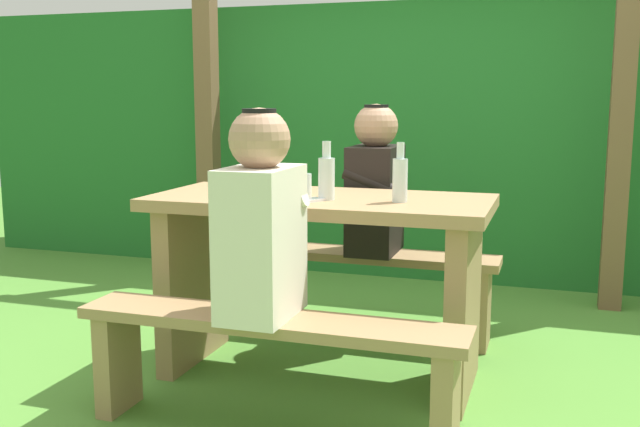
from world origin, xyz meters
The scene contains 14 objects.
ground_plane centered at (0.00, 0.00, 0.00)m, with size 12.00×12.00×0.00m, color #508A33.
hedge_backdrop centered at (0.00, 2.09, 0.89)m, with size 6.40×0.66×1.77m, color #226828.
pergola_post_left centered at (-1.24, 1.46, 1.01)m, with size 0.12×0.12×2.02m, color brown.
pergola_post_right centered at (1.24, 1.46, 1.01)m, with size 0.12×0.12×2.02m, color brown.
picnic_table centered at (0.00, 0.00, 0.52)m, with size 1.40×0.64×0.77m.
bench_near centered at (0.00, -0.57, 0.31)m, with size 1.40×0.24×0.43m.
bench_far centered at (0.00, 0.57, 0.31)m, with size 1.40×0.24×0.43m.
person_white_shirt centered at (-0.03, -0.57, 0.76)m, with size 0.25×0.35×0.72m.
person_black_coat centered at (0.10, 0.57, 0.76)m, with size 0.25×0.35×0.72m.
drinking_glass centered at (-0.06, -0.03, 0.82)m, with size 0.07×0.07×0.10m, color silver.
bottle_left centered at (-0.28, 0.08, 0.86)m, with size 0.06×0.06×0.23m.
bottle_right centered at (0.35, -0.05, 0.87)m, with size 0.06×0.06×0.23m.
bottle_center centered at (0.05, -0.08, 0.87)m, with size 0.07×0.07×0.23m.
cell_phone centered at (0.00, -0.15, 0.78)m, with size 0.07×0.14×0.01m, color silver.
Camera 1 is at (0.93, -2.84, 1.19)m, focal length 40.95 mm.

